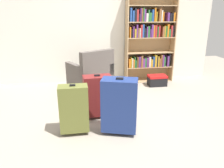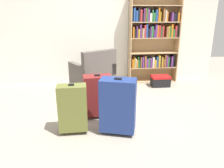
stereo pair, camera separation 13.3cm
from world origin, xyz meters
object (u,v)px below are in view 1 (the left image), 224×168
object	(u,v)px
bookshelf	(149,37)
suitcase_dark_red	(98,95)
mug	(113,91)
suitcase_navy_blue	(119,105)
storage_box	(157,80)
armchair	(91,78)
suitcase_olive	(74,109)

from	to	relation	value
bookshelf	suitcase_dark_red	xyz separation A→B (m)	(-1.35, -1.73, -0.66)
mug	suitcase_navy_blue	size ratio (longest dim) A/B	0.15
bookshelf	mug	world-z (taller)	bookshelf
storage_box	suitcase_navy_blue	xyz separation A→B (m)	(-1.21, -1.85, 0.29)
bookshelf	storage_box	size ratio (longest dim) A/B	5.04
armchair	suitcase_navy_blue	distance (m)	1.64
bookshelf	storage_box	xyz separation A→B (m)	(0.10, -0.40, -0.90)
bookshelf	mug	xyz separation A→B (m)	(-0.94, -0.72, -0.97)
armchair	suitcase_navy_blue	size ratio (longest dim) A/B	1.20
mug	storage_box	bearing A→B (deg)	17.25
mug	suitcase_dark_red	world-z (taller)	suitcase_dark_red
bookshelf	mug	size ratio (longest dim) A/B	16.87
suitcase_dark_red	mug	bearing A→B (deg)	67.87
armchair	storage_box	distance (m)	1.52
armchair	suitcase_dark_red	xyz separation A→B (m)	(0.03, -1.10, 0.04)
suitcase_dark_red	armchair	bearing A→B (deg)	91.65
armchair	storage_box	size ratio (longest dim) A/B	2.36
storage_box	suitcase_dark_red	distance (m)	1.98
bookshelf	suitcase_olive	xyz separation A→B (m)	(-1.71, -2.17, -0.65)
bookshelf	suitcase_navy_blue	xyz separation A→B (m)	(-1.11, -2.25, -0.61)
storage_box	suitcase_navy_blue	size ratio (longest dim) A/B	0.51
mug	suitcase_dark_red	size ratio (longest dim) A/B	0.17
suitcase_navy_blue	suitcase_olive	xyz separation A→B (m)	(-0.60, 0.07, -0.04)
mug	suitcase_olive	distance (m)	1.67
armchair	suitcase_olive	size ratio (longest dim) A/B	1.35
mug	suitcase_navy_blue	distance (m)	1.58
storage_box	suitcase_olive	size ratio (longest dim) A/B	0.57
storage_box	mug	bearing A→B (deg)	-162.75
storage_box	suitcase_olive	world-z (taller)	suitcase_olive
bookshelf	armchair	bearing A→B (deg)	-155.50
mug	suitcase_olive	size ratio (longest dim) A/B	0.17
suitcase_dark_red	suitcase_navy_blue	world-z (taller)	suitcase_navy_blue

